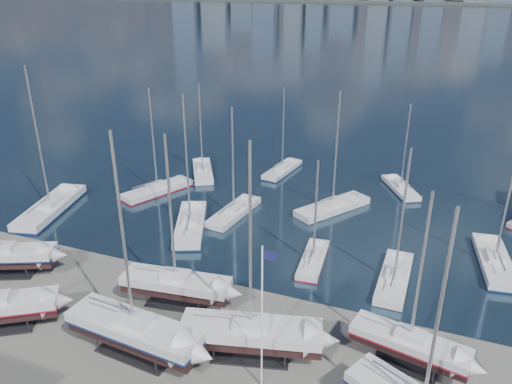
% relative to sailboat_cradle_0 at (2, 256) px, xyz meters
% --- Properties ---
extents(ground, '(1400.00, 1400.00, 0.00)m').
position_rel_sailboat_cradle_0_xyz_m(ground, '(24.54, -3.42, -2.08)').
color(ground, '#605E59').
rests_on(ground, ground).
extents(water, '(1400.00, 600.00, 0.40)m').
position_rel_sailboat_cradle_0_xyz_m(water, '(24.54, 306.58, -2.23)').
color(water, '#1A2F3D').
rests_on(water, ground).
extents(far_shore, '(1400.00, 80.00, 2.20)m').
position_rel_sailboat_cradle_0_xyz_m(far_shore, '(24.54, 566.58, -0.98)').
color(far_shore, '#2D332D').
rests_on(far_shore, ground).
extents(sailboat_cradle_0, '(10.36, 6.70, 16.27)m').
position_rel_sailboat_cradle_0_xyz_m(sailboat_cradle_0, '(0.00, 0.00, 0.00)').
color(sailboat_cradle_0, '#2D2D33').
rests_on(sailboat_cradle_0, ground).
extents(sailboat_cradle_2, '(10.07, 3.92, 16.01)m').
position_rel_sailboat_cradle_0_xyz_m(sailboat_cradle_2, '(18.32, 1.96, -0.01)').
color(sailboat_cradle_2, '#2D2D33').
rests_on(sailboat_cradle_2, ground).
extents(sailboat_cradle_3, '(11.59, 4.11, 18.20)m').
position_rel_sailboat_cradle_0_xyz_m(sailboat_cradle_3, '(18.57, -4.88, 0.10)').
color(sailboat_cradle_3, '#2D2D33').
rests_on(sailboat_cradle_3, ground).
extents(sailboat_cradle_4, '(11.28, 5.61, 17.60)m').
position_rel_sailboat_cradle_0_xyz_m(sailboat_cradle_4, '(27.06, -1.86, 0.07)').
color(sailboat_cradle_4, '#2D2D33').
rests_on(sailboat_cradle_4, ground).
extents(sailboat_cradle_6, '(9.19, 4.17, 14.47)m').
position_rel_sailboat_cradle_0_xyz_m(sailboat_cradle_6, '(38.53, 1.53, -0.09)').
color(sailboat_cradle_6, '#2D2D33').
rests_on(sailboat_cradle_6, ground).
extents(sailboat_moored_0, '(6.39, 13.19, 19.00)m').
position_rel_sailboat_cradle_0_xyz_m(sailboat_moored_0, '(-6.04, 12.94, -1.77)').
color(sailboat_moored_0, black).
rests_on(sailboat_moored_0, water).
extents(sailboat_moored_1, '(6.73, 10.37, 15.10)m').
position_rel_sailboat_cradle_0_xyz_m(sailboat_moored_1, '(3.36, 22.88, -1.78)').
color(sailboat_moored_1, black).
rests_on(sailboat_moored_1, water).
extents(sailboat_moored_2, '(7.00, 9.52, 14.28)m').
position_rel_sailboat_cradle_0_xyz_m(sailboat_moored_2, '(5.87, 31.48, -1.76)').
color(sailboat_moored_2, black).
rests_on(sailboat_moored_2, water).
extents(sailboat_moored_3, '(7.28, 11.50, 16.70)m').
position_rel_sailboat_cradle_0_xyz_m(sailboat_moored_3, '(12.52, 15.31, -1.78)').
color(sailboat_moored_3, black).
rests_on(sailboat_moored_3, water).
extents(sailboat_moored_4, '(3.71, 9.71, 14.29)m').
position_rel_sailboat_cradle_0_xyz_m(sailboat_moored_4, '(15.87, 20.35, -1.76)').
color(sailboat_moored_4, black).
rests_on(sailboat_moored_4, water).
extents(sailboat_moored_5, '(3.71, 9.20, 13.36)m').
position_rel_sailboat_cradle_0_xyz_m(sailboat_moored_5, '(16.77, 36.44, -1.78)').
color(sailboat_moored_5, black).
rests_on(sailboat_moored_5, water).
extents(sailboat_moored_6, '(2.87, 8.04, 11.78)m').
position_rel_sailboat_cradle_0_xyz_m(sailboat_moored_6, '(27.96, 13.14, -1.77)').
color(sailboat_moored_6, black).
rests_on(sailboat_moored_6, water).
extents(sailboat_moored_7, '(8.21, 10.40, 15.86)m').
position_rel_sailboat_cradle_0_xyz_m(sailboat_moored_7, '(26.90, 26.17, -1.76)').
color(sailboat_moored_7, black).
rests_on(sailboat_moored_7, water).
extents(sailboat_moored_8, '(6.21, 8.59, 12.71)m').
position_rel_sailboat_cradle_0_xyz_m(sailboat_moored_8, '(34.16, 35.81, -1.78)').
color(sailboat_moored_8, black).
rests_on(sailboat_moored_8, water).
extents(sailboat_moored_9, '(2.70, 9.49, 14.31)m').
position_rel_sailboat_cradle_0_xyz_m(sailboat_moored_9, '(36.21, 12.61, -1.76)').
color(sailboat_moored_9, black).
rests_on(sailboat_moored_9, water).
extents(sailboat_moored_10, '(4.30, 10.73, 15.60)m').
position_rel_sailboat_cradle_0_xyz_m(sailboat_moored_10, '(45.36, 19.42, -1.78)').
color(sailboat_moored_10, black).
rests_on(sailboat_moored_10, water).
extents(flagpole, '(1.02, 0.12, 11.58)m').
position_rel_sailboat_cradle_0_xyz_m(flagpole, '(29.03, -4.49, 4.56)').
color(flagpole, white).
rests_on(flagpole, ground).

